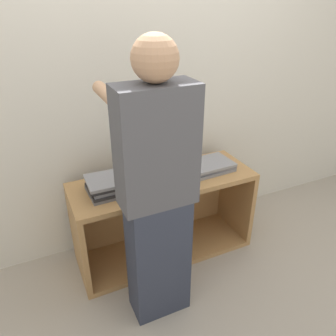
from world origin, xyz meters
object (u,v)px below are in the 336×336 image
object	(u,v)px
laptop_stack_left	(114,184)
laptop_stack_right	(209,166)
person	(157,196)
laptop_open	(161,170)

from	to	relation	value
laptop_stack_left	laptop_stack_right	xyz separation A→B (m)	(0.72, -0.00, -0.02)
laptop_stack_left	laptop_stack_right	world-z (taller)	laptop_stack_left
laptop_stack_left	laptop_stack_right	distance (m)	0.72
laptop_stack_left	laptop_stack_right	bearing A→B (deg)	-0.24
laptop_stack_right	person	xyz separation A→B (m)	(-0.60, -0.44, 0.15)
laptop_open	person	world-z (taller)	person
laptop_stack_right	person	world-z (taller)	person
laptop_open	person	distance (m)	0.56
laptop_stack_left	person	xyz separation A→B (m)	(0.12, -0.44, 0.13)
laptop_open	laptop_stack_left	world-z (taller)	laptop_open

